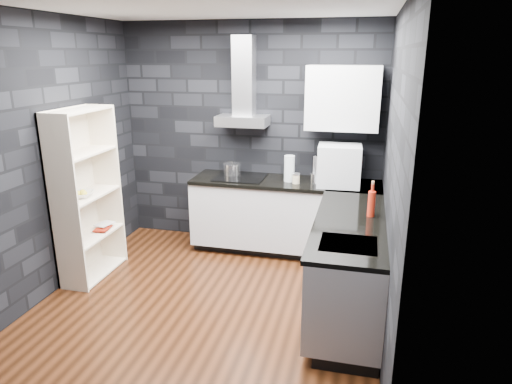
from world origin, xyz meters
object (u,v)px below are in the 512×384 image
at_px(utensil_crock, 314,178).
at_px(glass_vase, 289,169).
at_px(storage_jar, 296,179).
at_px(fruit_bowl, 81,194).
at_px(red_bottle, 371,204).
at_px(bookshelf, 87,195).
at_px(appliance_garage, 339,166).
at_px(pot, 232,170).

bearing_deg(utensil_crock, glass_vase, 174.52).
bearing_deg(storage_jar, utensil_crock, 13.00).
relative_size(storage_jar, fruit_bowl, 0.42).
relative_size(red_bottle, fruit_bowl, 0.97).
xyz_separation_m(glass_vase, bookshelf, (-1.96, -1.05, -0.15)).
bearing_deg(glass_vase, fruit_bowl, -149.92).
xyz_separation_m(glass_vase, fruit_bowl, (-1.96, -1.14, -0.11)).
relative_size(appliance_garage, bookshelf, 0.26).
bearing_deg(pot, fruit_bowl, -135.51).
height_order(pot, bookshelf, bookshelf).
distance_m(red_bottle, fruit_bowl, 2.89).
distance_m(appliance_garage, fruit_bowl, 2.76).
xyz_separation_m(appliance_garage, red_bottle, (0.36, -0.95, -0.11)).
bearing_deg(pot, bookshelf, -137.74).
xyz_separation_m(glass_vase, red_bottle, (0.92, -1.00, -0.03)).
xyz_separation_m(pot, red_bottle, (1.64, -1.09, 0.04)).
xyz_separation_m(appliance_garage, fruit_bowl, (-2.53, -1.09, -0.19)).
height_order(pot, utensil_crock, pot).
distance_m(utensil_crock, fruit_bowl, 2.52).
bearing_deg(appliance_garage, storage_jar, -179.89).
bearing_deg(pot, glass_vase, -7.06).
bearing_deg(bookshelf, appliance_garage, 19.42).
relative_size(pot, storage_jar, 2.01).
distance_m(storage_jar, appliance_garage, 0.50).
height_order(utensil_crock, appliance_garage, appliance_garage).
height_order(glass_vase, storage_jar, glass_vase).
relative_size(pot, red_bottle, 0.88).
distance_m(pot, fruit_bowl, 1.75).
bearing_deg(glass_vase, red_bottle, -47.23).
relative_size(pot, utensil_crock, 1.74).
height_order(storage_jar, utensil_crock, utensil_crock).
relative_size(pot, glass_vase, 0.68).
height_order(pot, red_bottle, red_bottle).
relative_size(utensil_crock, red_bottle, 0.50).
distance_m(utensil_crock, bookshelf, 2.48).
bearing_deg(utensil_crock, appliance_garage, -4.47).
xyz_separation_m(pot, appliance_garage, (1.28, -0.14, 0.15)).
bearing_deg(storage_jar, fruit_bowl, -152.68).
bearing_deg(red_bottle, glass_vase, 132.77).
xyz_separation_m(storage_jar, utensil_crock, (0.20, 0.05, 0.01)).
distance_m(utensil_crock, red_bottle, 1.16).
distance_m(appliance_garage, red_bottle, 1.02).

